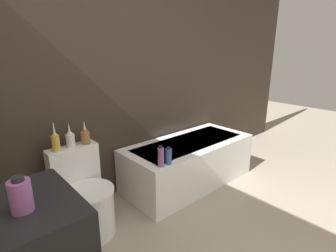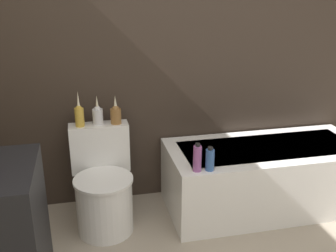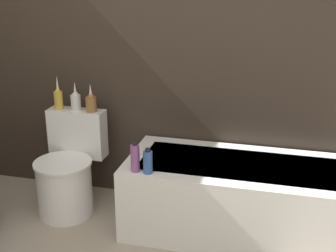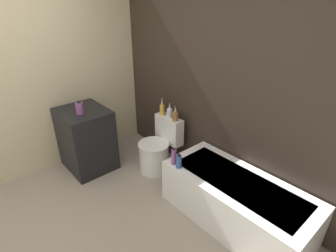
% 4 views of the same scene
% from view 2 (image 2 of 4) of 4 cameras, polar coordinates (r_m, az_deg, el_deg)
% --- Properties ---
extents(wall_back_tiled, '(6.40, 0.06, 2.60)m').
position_cam_2_polar(wall_back_tiled, '(2.99, -1.30, 12.91)').
color(wall_back_tiled, '#332821').
rests_on(wall_back_tiled, ground_plane).
extents(bathtub, '(1.53, 0.69, 0.50)m').
position_cam_2_polar(bathtub, '(3.18, 13.97, -7.02)').
color(bathtub, white).
rests_on(bathtub, ground).
extents(toilet, '(0.43, 0.55, 0.71)m').
position_cam_2_polar(toilet, '(2.87, -9.36, -9.02)').
color(toilet, white).
rests_on(toilet, ground).
extents(vase_gold, '(0.06, 0.06, 0.26)m').
position_cam_2_polar(vase_gold, '(2.84, -12.75, 1.60)').
color(vase_gold, gold).
rests_on(vase_gold, toilet).
extents(vase_silver, '(0.08, 0.08, 0.21)m').
position_cam_2_polar(vase_silver, '(2.86, -10.18, 1.67)').
color(vase_silver, silver).
rests_on(vase_silver, toilet).
extents(vase_bronze, '(0.08, 0.08, 0.21)m').
position_cam_2_polar(vase_bronze, '(2.85, -7.59, 1.75)').
color(vase_bronze, olive).
rests_on(vase_bronze, toilet).
extents(shampoo_bottle_tall, '(0.06, 0.06, 0.20)m').
position_cam_2_polar(shampoo_bottle_tall, '(2.58, 4.28, -4.68)').
color(shampoo_bottle_tall, '#8C4C8C').
rests_on(shampoo_bottle_tall, bathtub).
extents(shampoo_bottle_short, '(0.06, 0.06, 0.17)m').
position_cam_2_polar(shampoo_bottle_short, '(2.61, 6.10, -4.86)').
color(shampoo_bottle_short, '#335999').
rests_on(shampoo_bottle_short, bathtub).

